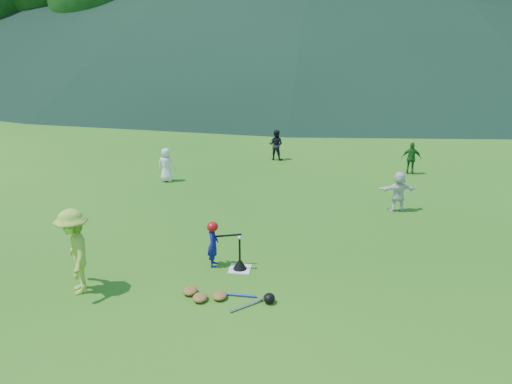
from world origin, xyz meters
The scene contains 13 objects.
ground centered at (0.00, 0.00, 0.00)m, with size 120.00×120.00×0.00m, color #206116.
home_plate centered at (0.00, 0.00, 0.01)m, with size 0.45×0.45×0.02m, color silver.
baseball centered at (0.00, 0.00, 0.74)m, with size 0.08×0.08×0.08m, color white.
batter_child centered at (-0.60, 0.11, 0.49)m, with size 0.36×0.24×0.98m, color navy.
adult_coach centered at (-2.95, -1.32, 0.85)m, with size 1.10×0.63×1.70m, color #97BF38.
fielder_a centered at (-3.43, 5.83, 0.56)m, with size 0.55×0.36×1.12m, color white.
fielder_b centered at (-0.15, 9.08, 0.58)m, with size 0.56×0.44×1.16m, color black.
fielder_c centered at (4.67, 7.82, 0.56)m, with size 0.66×0.27×1.12m, color #1C5E1C.
fielder_d centered at (3.75, 4.05, 0.57)m, with size 1.06×0.34×1.14m, color silver.
batting_tee centered at (0.00, 0.00, 0.13)m, with size 0.30×0.30×0.68m.
batter_gear centered at (-0.57, 0.11, 0.89)m, with size 0.73×0.27×0.34m.
equipment_pile centered at (-0.18, -1.23, 0.07)m, with size 1.80×0.75×0.19m.
outfield_fence centered at (0.00, 28.00, 0.70)m, with size 70.07×0.08×1.33m.
Camera 1 is at (1.64, -9.37, 4.97)m, focal length 35.00 mm.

